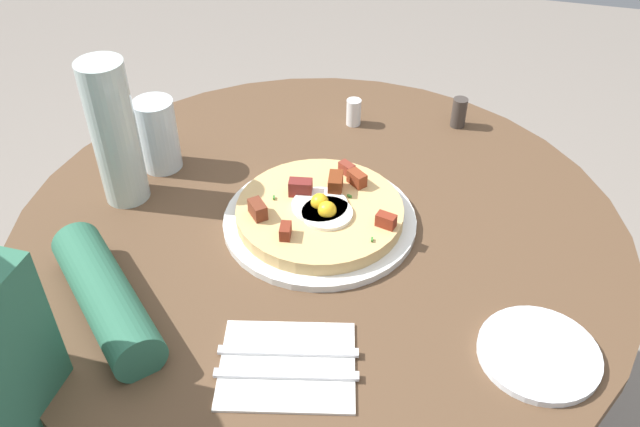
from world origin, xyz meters
TOP-DOWN VIEW (x-y plane):
  - dining_table at (0.00, 0.00)m, footprint 0.97×0.97m
  - pizza_plate at (0.00, 0.00)m, footprint 0.30×0.30m
  - breakfast_pizza at (0.00, 0.00)m, footprint 0.26×0.26m
  - bread_plate at (0.34, -0.18)m, footprint 0.16×0.16m
  - napkin at (0.03, -0.28)m, footprint 0.20×0.18m
  - fork at (0.04, -0.30)m, footprint 0.18×0.05m
  - knife at (0.03, -0.26)m, footprint 0.18×0.05m
  - water_glass at (-0.31, 0.08)m, footprint 0.07×0.07m
  - water_bottle at (-0.33, -0.01)m, footprint 0.07×0.07m
  - salt_shaker at (-0.02, 0.31)m, footprint 0.03×0.03m
  - pepper_shaker at (0.18, 0.35)m, footprint 0.03×0.03m

SIDE VIEW (x-z plane):
  - dining_table at x=0.00m, z-range 0.19..0.92m
  - napkin at x=0.03m, z-range 0.73..0.73m
  - bread_plate at x=0.34m, z-range 0.73..0.74m
  - pizza_plate at x=0.00m, z-range 0.73..0.74m
  - fork at x=0.04m, z-range 0.73..0.74m
  - knife at x=0.03m, z-range 0.73..0.74m
  - breakfast_pizza at x=0.00m, z-range 0.73..0.78m
  - salt_shaker at x=-0.02m, z-range 0.73..0.78m
  - pepper_shaker at x=0.18m, z-range 0.73..0.79m
  - water_glass at x=-0.31m, z-range 0.73..0.86m
  - water_bottle at x=-0.33m, z-range 0.73..0.97m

